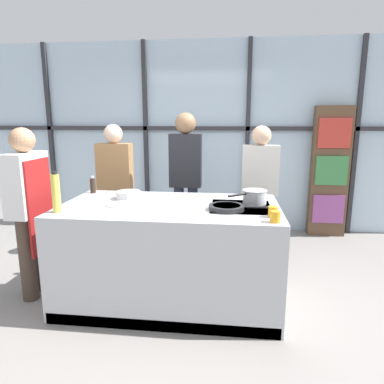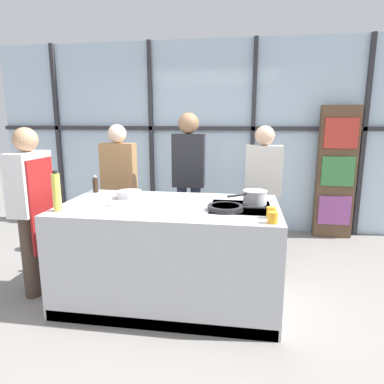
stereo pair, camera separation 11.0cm
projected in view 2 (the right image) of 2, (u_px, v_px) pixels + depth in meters
ground_plane at (171, 297)px, 3.27m from camera, size 18.00×18.00×0.00m
back_window_wall at (201, 137)px, 5.18m from camera, size 6.40×0.10×2.80m
bookshelf at (336, 173)px, 4.81m from camera, size 0.52×0.19×1.86m
demo_island at (170, 252)px, 3.17m from camera, size 1.95×1.08×0.92m
chef at (32, 203)px, 3.22m from camera, size 0.23×0.46×1.60m
spectator_far_left at (119, 181)px, 4.25m from camera, size 0.42×0.23×1.61m
spectator_center_left at (189, 174)px, 4.10m from camera, size 0.38×0.24×1.75m
spectator_center_right at (263, 186)px, 3.99m from camera, size 0.42×0.22×1.60m
frying_pan at (226, 208)px, 2.88m from camera, size 0.54×0.30×0.04m
saucepan at (255, 197)px, 3.07m from camera, size 0.35×0.30×0.13m
white_plate at (119, 204)px, 3.07m from camera, size 0.23×0.23×0.01m
mixing_bowl at (129, 194)px, 3.32m from camera, size 0.24×0.24×0.07m
oil_bottle at (56, 192)px, 2.83m from camera, size 0.07×0.07×0.34m
pepper_grinder at (95, 185)px, 3.59m from camera, size 0.06×0.06×0.18m
juice_glass_near at (273, 218)px, 2.51m from camera, size 0.08×0.08×0.09m
juice_glass_far at (271, 213)px, 2.65m from camera, size 0.08×0.08×0.09m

